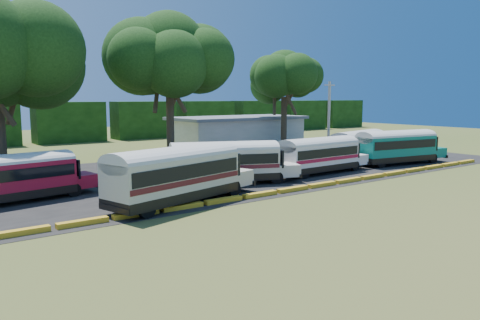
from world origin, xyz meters
TOP-DOWN VIEW (x-y plane):
  - ground at (0.00, 0.00)m, footprint 160.00×160.00m
  - asphalt_strip at (1.00, 12.00)m, footprint 64.00×24.00m
  - curb at (-0.00, 1.00)m, footprint 53.70×0.45m
  - terminal_building at (18.00, 30.00)m, footprint 19.00×9.00m
  - treeline_backdrop at (0.00, 48.00)m, footprint 130.00×4.00m
  - bus_red at (-15.25, 8.92)m, footprint 9.82×3.81m
  - bus_cream_west at (-7.11, 2.28)m, footprint 11.49×5.45m
  - bus_cream_east at (-0.56, 6.20)m, footprint 10.28×6.11m
  - bus_white_red at (8.85, 5.38)m, footprint 9.84×2.71m
  - bus_white_blue at (18.23, 8.70)m, footprint 10.09×4.51m
  - bus_teal at (19.24, 4.74)m, footprint 10.71×4.18m
  - tree_center at (2.05, 20.21)m, footprint 10.68×10.68m
  - tree_east at (21.33, 24.07)m, footprint 8.28×8.28m
  - utility_pole at (18.57, 13.42)m, footprint 1.60×0.30m

SIDE VIEW (x-z plane):
  - ground at x=0.00m, z-range 0.00..0.00m
  - asphalt_strip at x=1.00m, z-range 0.00..0.02m
  - curb at x=0.00m, z-range 0.00..0.30m
  - bus_red at x=-15.25m, z-range 0.23..3.38m
  - bus_white_red at x=8.85m, z-range 0.21..3.42m
  - bus_white_blue at x=18.23m, z-range 0.21..3.43m
  - bus_cream_east at x=-0.56m, z-range 0.22..3.54m
  - bus_teal at x=19.24m, z-range 0.25..3.68m
  - terminal_building at x=18.00m, z-range 0.03..4.03m
  - bus_cream_west at x=-7.11m, z-range 0.24..3.91m
  - treeline_backdrop at x=0.00m, z-range 0.00..6.00m
  - utility_pole at x=18.57m, z-range 0.11..8.57m
  - tree_east at x=21.33m, z-range 3.34..16.28m
  - tree_center at x=2.05m, z-range 3.72..19.09m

